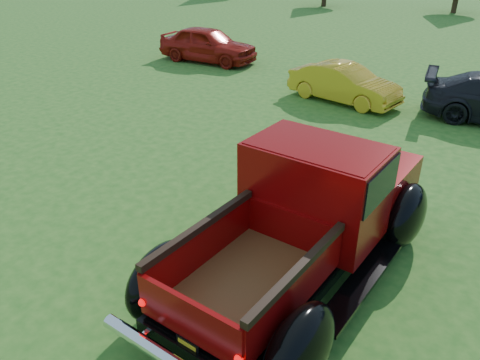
{
  "coord_description": "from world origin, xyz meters",
  "views": [
    {
      "loc": [
        4.04,
        -5.93,
        4.84
      ],
      "look_at": [
        -0.14,
        0.2,
        0.95
      ],
      "focal_mm": 35.0,
      "sensor_mm": 36.0,
      "label": 1
    }
  ],
  "objects": [
    {
      "name": "show_car_red",
      "position": [
        -8.5,
        10.05,
        0.73
      ],
      "size": [
        4.39,
        2.02,
        1.46
      ],
      "primitive_type": "imported",
      "rotation": [
        0.0,
        0.0,
        1.64
      ],
      "color": "#A0170E",
      "rests_on": "ground"
    },
    {
      "name": "ground",
      "position": [
        0.0,
        0.0,
        0.0
      ],
      "size": [
        120.0,
        120.0,
        0.0
      ],
      "primitive_type": "plane",
      "color": "#245819",
      "rests_on": "ground"
    },
    {
      "name": "show_car_yellow",
      "position": [
        -1.51,
        8.19,
        0.6
      ],
      "size": [
        3.8,
        1.81,
        1.2
      ],
      "primitive_type": "imported",
      "rotation": [
        0.0,
        0.0,
        1.42
      ],
      "color": "gold",
      "rests_on": "ground"
    },
    {
      "name": "pickup_truck",
      "position": [
        1.44,
        -0.06,
        1.0
      ],
      "size": [
        2.83,
        5.77,
        2.11
      ],
      "rotation": [
        0.0,
        0.0,
        -0.03
      ],
      "color": "black",
      "rests_on": "ground"
    }
  ]
}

